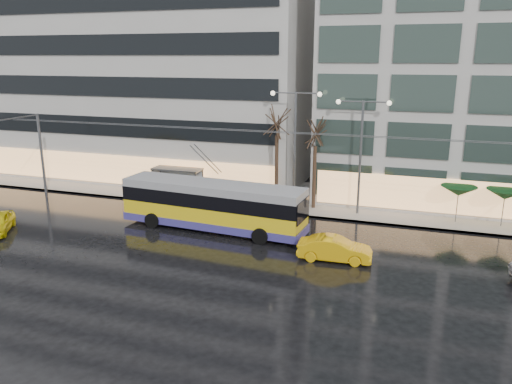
% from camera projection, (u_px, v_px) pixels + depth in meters
% --- Properties ---
extents(ground, '(140.00, 140.00, 0.00)m').
position_uv_depth(ground, '(218.00, 256.00, 30.30)').
color(ground, black).
rests_on(ground, ground).
extents(sidewalk, '(80.00, 10.00, 0.15)m').
position_uv_depth(sidewalk, '(303.00, 197.00, 42.48)').
color(sidewalk, gray).
rests_on(sidewalk, ground).
extents(kerb, '(80.00, 0.10, 0.15)m').
position_uv_depth(kerb, '(288.00, 214.00, 37.95)').
color(kerb, slate).
rests_on(kerb, ground).
extents(building_left, '(34.00, 14.00, 22.00)m').
position_uv_depth(building_left, '(141.00, 62.00, 49.63)').
color(building_left, '#AAA7A3').
rests_on(building_left, sidewalk).
extents(trolleybus, '(13.24, 5.53, 6.06)m').
position_uv_depth(trolleybus, '(213.00, 207.00, 34.45)').
color(trolleybus, yellow).
rests_on(trolleybus, ground).
extents(catenary, '(42.24, 5.12, 7.00)m').
position_uv_depth(catenary, '(272.00, 163.00, 36.14)').
color(catenary, '#595B60').
rests_on(catenary, ground).
extents(bus_shelter, '(4.20, 1.60, 2.51)m').
position_uv_depth(bus_shelter, '(174.00, 176.00, 42.12)').
color(bus_shelter, '#595B60').
rests_on(bus_shelter, sidewalk).
extents(street_lamp_near, '(3.96, 0.36, 9.03)m').
position_uv_depth(street_lamp_near, '(295.00, 134.00, 37.99)').
color(street_lamp_near, '#595B60').
rests_on(street_lamp_near, sidewalk).
extents(street_lamp_far, '(3.96, 0.36, 8.53)m').
position_uv_depth(street_lamp_far, '(361.00, 141.00, 36.54)').
color(street_lamp_far, '#595B60').
rests_on(street_lamp_far, sidewalk).
extents(tree_a, '(3.20, 3.20, 8.40)m').
position_uv_depth(tree_a, '(277.00, 118.00, 38.35)').
color(tree_a, black).
rests_on(tree_a, sidewalk).
extents(tree_b, '(3.20, 3.20, 7.70)m').
position_uv_depth(tree_b, '(316.00, 129.00, 37.80)').
color(tree_b, black).
rests_on(tree_b, sidewalk).
extents(parasol_a, '(2.50, 2.50, 2.65)m').
position_uv_depth(parasol_a, '(459.00, 191.00, 35.45)').
color(parasol_a, '#595B60').
rests_on(parasol_a, sidewalk).
extents(parasol_b, '(2.50, 2.50, 2.65)m').
position_uv_depth(parasol_b, '(505.00, 195.00, 34.54)').
color(parasol_b, '#595B60').
rests_on(parasol_b, sidewalk).
extents(taxi_b, '(4.43, 1.79, 1.43)m').
position_uv_depth(taxi_b, '(335.00, 249.00, 29.44)').
color(taxi_b, '#F7B60D').
rests_on(taxi_b, ground).
extents(pedestrian_a, '(1.00, 1.01, 2.19)m').
position_uv_depth(pedestrian_a, '(206.00, 187.00, 39.99)').
color(pedestrian_a, black).
rests_on(pedestrian_a, sidewalk).
extents(pedestrian_b, '(0.89, 0.80, 1.50)m').
position_uv_depth(pedestrian_b, '(205.00, 185.00, 43.13)').
color(pedestrian_b, black).
rests_on(pedestrian_b, sidewalk).
extents(pedestrian_c, '(1.28, 1.05, 2.11)m').
position_uv_depth(pedestrian_c, '(157.00, 184.00, 42.04)').
color(pedestrian_c, black).
rests_on(pedestrian_c, sidewalk).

